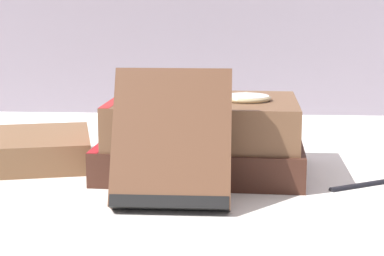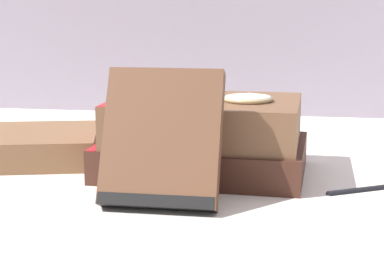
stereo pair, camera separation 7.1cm
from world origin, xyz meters
TOP-DOWN VIEW (x-y plane):
  - ground_plane at (0.00, 0.00)m, footprint 3.00×3.00m
  - book_flat_bottom at (0.04, 0.06)m, footprint 0.25×0.18m
  - book_flat_top at (0.04, 0.06)m, footprint 0.22×0.17m
  - book_leaning_front at (0.02, -0.07)m, footprint 0.12×0.08m
  - pocket_watch at (0.09, 0.06)m, footprint 0.06×0.06m
  - fountain_pen at (0.24, 0.02)m, footprint 0.11×0.07m

SIDE VIEW (x-z plane):
  - ground_plane at x=0.00m, z-range 0.00..0.00m
  - fountain_pen at x=0.24m, z-range 0.00..0.01m
  - book_flat_bottom at x=0.04m, z-range 0.00..0.04m
  - book_leaning_front at x=0.02m, z-range 0.00..0.13m
  - book_flat_top at x=0.04m, z-range 0.04..0.09m
  - pocket_watch at x=0.09m, z-range 0.09..0.10m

